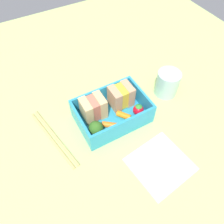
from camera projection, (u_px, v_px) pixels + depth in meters
ground_plane at (112, 120)px, 57.54cm from camera, size 120.00×120.00×2.00cm
bento_tray at (112, 117)px, 56.26cm from camera, size 17.55×12.07×1.20cm
bento_rim at (112, 110)px, 53.86cm from camera, size 17.55×12.07×4.80cm
sandwich_left at (93, 108)px, 53.45cm from camera, size 5.69×4.62×5.97cm
sandwich_center_left at (121, 96)px, 55.75cm from camera, size 5.69×4.62×5.97cm
broccoli_floret at (96, 128)px, 50.40cm from camera, size 3.41×3.41×4.40cm
carrot_stick_left at (110, 125)px, 53.17cm from camera, size 4.10×3.64×1.43cm
carrot_stick_far_left at (124, 115)px, 54.88cm from camera, size 3.31×3.81×1.49cm
strawberry_far_left at (138, 110)px, 55.03cm from camera, size 2.76×2.76×3.36cm
chopstick_pair at (54, 137)px, 52.89cm from camera, size 5.58×19.63×0.70cm
drinking_glass at (167, 83)px, 59.39cm from camera, size 6.22×6.22×7.11cm
folded_napkin at (160, 164)px, 48.94cm from camera, size 13.73×13.28×0.40cm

